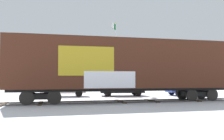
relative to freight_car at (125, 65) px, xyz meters
The scene contains 8 objects.
ground_plane 2.71m from the freight_car, behind, with size 260.00×260.00×0.00m, color silver.
track 2.66m from the freight_car, ahead, with size 59.93×6.27×0.08m.
freight_car is the anchor object (origin of this frame).
flagpole 10.69m from the freight_car, 84.30° to the left, with size 0.75×1.27×8.22m.
hillside 62.39m from the freight_car, 90.49° to the left, with size 120.92×39.97×12.75m.
parked_car_white 7.89m from the freight_car, 126.61° to the left, with size 4.10×1.89×1.73m.
parked_car_black 6.39m from the freight_car, 81.35° to the left, with size 4.27×2.21×1.66m.
parked_car_blue 9.77m from the freight_car, 37.04° to the left, with size 4.34×1.97×1.79m.
Camera 1 is at (-3.02, -17.51, 1.68)m, focal length 39.68 mm.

